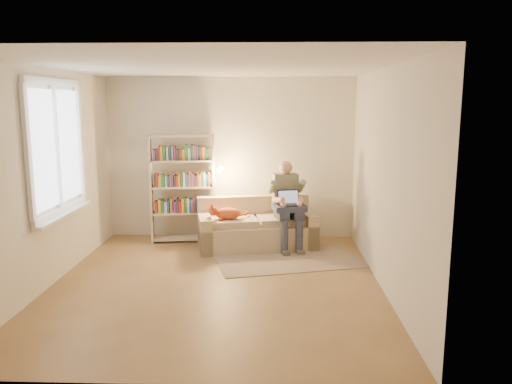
{
  "coord_description": "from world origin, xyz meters",
  "views": [
    {
      "loc": [
        0.69,
        -5.82,
        2.18
      ],
      "look_at": [
        0.46,
        1.0,
        0.97
      ],
      "focal_mm": 35.0,
      "sensor_mm": 36.0,
      "label": 1
    }
  ],
  "objects_px": {
    "person": "(287,200)",
    "laptop": "(287,201)",
    "sofa": "(256,229)",
    "cat": "(229,213)",
    "bookshelf": "(183,183)"
  },
  "relations": [
    {
      "from": "person",
      "to": "sofa",
      "type": "bearing_deg",
      "value": 162.58
    },
    {
      "from": "person",
      "to": "laptop",
      "type": "height_order",
      "value": "person"
    },
    {
      "from": "cat",
      "to": "bookshelf",
      "type": "xyz_separation_m",
      "value": [
        -0.78,
        0.47,
        0.38
      ]
    },
    {
      "from": "sofa",
      "to": "person",
      "type": "distance_m",
      "value": 0.66
    },
    {
      "from": "sofa",
      "to": "cat",
      "type": "height_order",
      "value": "sofa"
    },
    {
      "from": "person",
      "to": "laptop",
      "type": "distance_m",
      "value": 0.12
    },
    {
      "from": "sofa",
      "to": "person",
      "type": "relative_size",
      "value": 1.43
    },
    {
      "from": "laptop",
      "to": "cat",
      "type": "bearing_deg",
      "value": 170.1
    },
    {
      "from": "sofa",
      "to": "laptop",
      "type": "xyz_separation_m",
      "value": [
        0.47,
        -0.17,
        0.48
      ]
    },
    {
      "from": "sofa",
      "to": "laptop",
      "type": "relative_size",
      "value": 5.12
    },
    {
      "from": "person",
      "to": "bookshelf",
      "type": "height_order",
      "value": "bookshelf"
    },
    {
      "from": "sofa",
      "to": "cat",
      "type": "distance_m",
      "value": 0.53
    },
    {
      "from": "sofa",
      "to": "person",
      "type": "xyz_separation_m",
      "value": [
        0.47,
        -0.04,
        0.47
      ]
    },
    {
      "from": "laptop",
      "to": "bookshelf",
      "type": "relative_size",
      "value": 0.22
    },
    {
      "from": "person",
      "to": "bookshelf",
      "type": "relative_size",
      "value": 0.77
    }
  ]
}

